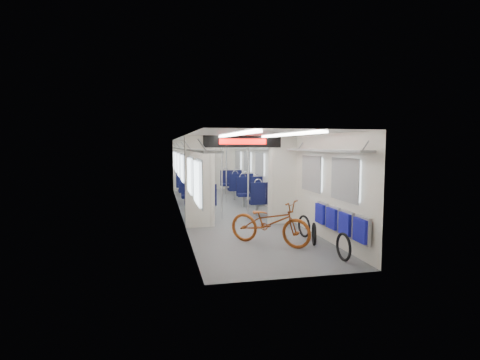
{
  "coord_description": "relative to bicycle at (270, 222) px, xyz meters",
  "views": [
    {
      "loc": [
        -2.07,
        -11.33,
        2.05
      ],
      "look_at": [
        -0.03,
        -1.91,
        1.16
      ],
      "focal_mm": 28.0,
      "sensor_mm": 36.0,
      "label": 1
    }
  ],
  "objects": [
    {
      "name": "carriage",
      "position": [
        -0.14,
        3.76,
        1.03
      ],
      "size": [
        12.0,
        12.02,
        2.31
      ],
      "color": "#515456",
      "rests_on": "ground"
    },
    {
      "name": "stanchion_near_right",
      "position": [
        0.17,
        2.65,
        0.68
      ],
      "size": [
        0.05,
        0.05,
        2.3
      ],
      "primitive_type": "cylinder",
      "color": "silver",
      "rests_on": "ground"
    },
    {
      "name": "seat_bay_far_right",
      "position": [
        0.79,
        7.34,
        0.08
      ],
      "size": [
        0.92,
        2.13,
        1.12
      ],
      "color": "#0B0E33",
      "rests_on": "ground"
    },
    {
      "name": "stanchion_far_right",
      "position": [
        0.14,
        5.87,
        0.68
      ],
      "size": [
        0.04,
        0.04,
        2.3
      ],
      "primitive_type": "cylinder",
      "color": "silver",
      "rests_on": "ground"
    },
    {
      "name": "bicycle",
      "position": [
        0.0,
        0.0,
        0.0
      ],
      "size": [
        1.76,
        1.64,
        0.94
      ],
      "primitive_type": "imported",
      "rotation": [
        0.0,
        0.0,
        0.86
      ],
      "color": "#8A3E14",
      "rests_on": "ground"
    },
    {
      "name": "bike_hoop_a",
      "position": [
        0.96,
        -1.34,
        -0.24
      ],
      "size": [
        0.06,
        0.51,
        0.51
      ],
      "primitive_type": "torus",
      "rotation": [
        1.57,
        0.0,
        1.58
      ],
      "color": "black",
      "rests_on": "ground"
    },
    {
      "name": "seat_bay_far_left",
      "position": [
        -1.08,
        7.25,
        0.08
      ],
      "size": [
        0.92,
        2.13,
        1.12
      ],
      "color": "#0B0E33",
      "rests_on": "ground"
    },
    {
      "name": "seat_bay_near_left",
      "position": [
        -1.08,
        4.08,
        0.06
      ],
      "size": [
        0.89,
        1.97,
        1.07
      ],
      "color": "#0B0E33",
      "rests_on": "ground"
    },
    {
      "name": "bike_hoop_b",
      "position": [
        0.87,
        -0.25,
        -0.26
      ],
      "size": [
        0.19,
        0.47,
        0.48
      ],
      "primitive_type": "torus",
      "rotation": [
        1.57,
        0.0,
        1.28
      ],
      "color": "black",
      "rests_on": "ground"
    },
    {
      "name": "stanchion_far_left",
      "position": [
        -0.44,
        6.08,
        0.68
      ],
      "size": [
        0.04,
        0.04,
        2.3
      ],
      "primitive_type": "cylinder",
      "color": "silver",
      "rests_on": "ground"
    },
    {
      "name": "bike_hoop_c",
      "position": [
        0.93,
        0.44,
        -0.24
      ],
      "size": [
        0.12,
        0.5,
        0.5
      ],
      "primitive_type": "torus",
      "rotation": [
        1.57,
        0.0,
        1.71
      ],
      "color": "black",
      "rests_on": "ground"
    },
    {
      "name": "flip_bench",
      "position": [
        1.21,
        -0.68,
        0.11
      ],
      "size": [
        0.12,
        2.08,
        0.49
      ],
      "color": "gray",
      "rests_on": "carriage"
    },
    {
      "name": "seat_bay_near_right",
      "position": [
        0.79,
        4.02,
        0.08
      ],
      "size": [
        0.91,
        2.09,
        1.11
      ],
      "color": "#0B0E33",
      "rests_on": "ground"
    },
    {
      "name": "stanchion_near_left",
      "position": [
        -0.52,
        2.88,
        0.68
      ],
      "size": [
        0.04,
        0.04,
        2.3
      ],
      "primitive_type": "cylinder",
      "color": "silver",
      "rests_on": "ground"
    }
  ]
}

